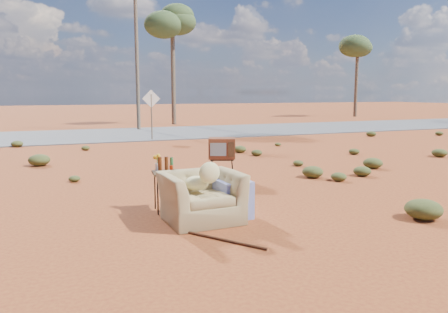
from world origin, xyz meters
name	(u,v)px	position (x,y,z in m)	size (l,w,h in m)	color
ground	(222,213)	(0.00, 0.00, 0.00)	(140.00, 140.00, 0.00)	brown
highway	(108,135)	(0.00, 15.00, 0.02)	(140.00, 7.00, 0.04)	#565659
armchair	(207,190)	(-0.38, -0.32, 0.50)	(1.46, 0.97, 1.07)	#947E51
tv_unit	(222,149)	(1.08, 2.69, 0.74)	(0.76, 0.69, 1.00)	black
side_table	(165,170)	(-0.87, 0.49, 0.72)	(0.54, 0.54, 0.99)	#352513
rusty_bar	(221,239)	(-0.55, -1.34, 0.02)	(0.04, 0.04, 1.47)	#492513
road_sign	(151,106)	(1.50, 12.00, 1.50)	(0.78, 0.06, 2.19)	brown
eucalyptus_center	(172,23)	(5.00, 21.00, 6.43)	(3.20, 3.20, 7.60)	brown
eucalyptus_right	(358,46)	(22.00, 24.00, 5.94)	(3.20, 3.20, 7.10)	brown
utility_pole_center	(137,54)	(2.00, 17.50, 4.15)	(1.40, 0.20, 8.00)	brown
scrub_patch	(129,168)	(-0.82, 4.41, 0.14)	(17.49, 8.07, 0.33)	#464B21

